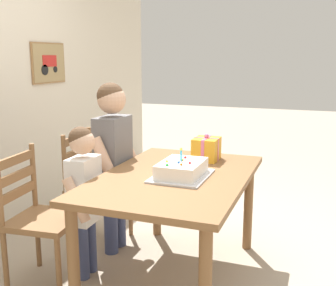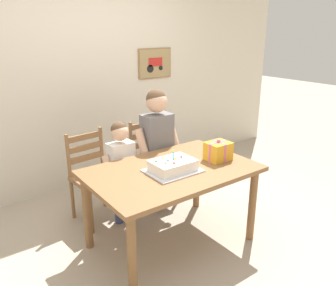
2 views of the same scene
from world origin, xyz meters
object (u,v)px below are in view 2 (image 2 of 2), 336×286
(chair_left, at_px, (94,176))
(child_older, at_px, (157,139))
(birthday_cake, at_px, (173,166))
(child_younger, at_px, (121,163))
(chair_right, at_px, (153,161))
(gift_box_red_large, at_px, (218,151))
(dining_table, at_px, (171,179))

(chair_left, relative_size, child_older, 0.69)
(birthday_cake, distance_m, child_younger, 0.68)
(child_younger, bearing_deg, chair_left, 129.25)
(chair_right, xyz_separation_m, child_older, (-0.10, -0.23, 0.34))
(chair_right, relative_size, child_younger, 0.87)
(gift_box_red_large, bearing_deg, dining_table, 169.95)
(gift_box_red_large, xyz_separation_m, child_older, (-0.21, 0.68, -0.02))
(gift_box_red_large, height_order, chair_left, gift_box_red_large)
(dining_table, relative_size, chair_right, 1.56)
(birthday_cake, xyz_separation_m, child_younger, (-0.14, 0.65, -0.15))
(dining_table, bearing_deg, birthday_cake, -116.54)
(birthday_cake, bearing_deg, child_younger, 102.29)
(child_older, xyz_separation_m, child_younger, (-0.43, 0.00, -0.16))
(dining_table, bearing_deg, chair_left, 113.48)
(gift_box_red_large, distance_m, chair_left, 1.29)
(birthday_cake, height_order, child_older, child_older)
(dining_table, distance_m, chair_left, 0.92)
(chair_left, bearing_deg, gift_box_red_large, -47.63)
(chair_left, xyz_separation_m, child_older, (0.62, -0.23, 0.34))
(dining_table, xyz_separation_m, birthday_cake, (-0.03, -0.05, 0.14))
(dining_table, relative_size, birthday_cake, 3.27)
(chair_right, xyz_separation_m, child_younger, (-0.52, -0.23, 0.18))
(gift_box_red_large, distance_m, child_younger, 0.95)
(birthday_cake, relative_size, gift_box_red_large, 2.01)
(gift_box_red_large, xyz_separation_m, chair_left, (-0.83, 0.91, -0.36))
(chair_right, bearing_deg, child_older, -112.10)
(chair_left, relative_size, chair_right, 1.00)
(dining_table, height_order, chair_left, chair_left)
(birthday_cake, bearing_deg, child_older, 66.10)
(child_younger, bearing_deg, chair_right, 24.07)
(chair_left, height_order, child_older, child_older)
(chair_right, relative_size, child_older, 0.69)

